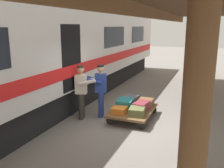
% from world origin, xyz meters
% --- Properties ---
extents(ground_plane, '(60.00, 60.00, 0.00)m').
position_xyz_m(ground_plane, '(0.00, 0.00, 0.00)').
color(ground_plane, slate).
extents(platform_canopy, '(3.20, 15.98, 3.56)m').
position_xyz_m(platform_canopy, '(-1.81, 0.00, 3.26)').
color(platform_canopy, brown).
rests_on(platform_canopy, ground_plane).
extents(train_car, '(3.02, 20.92, 4.00)m').
position_xyz_m(train_car, '(3.48, 0.00, 2.06)').
color(train_car, silver).
rests_on(train_car, ground_plane).
extents(luggage_cart, '(1.22, 1.85, 0.31)m').
position_xyz_m(luggage_cart, '(0.22, -0.69, 0.27)').
color(luggage_cart, brown).
rests_on(luggage_cart, ground_plane).
extents(suitcase_teal_softside, '(0.56, 0.68, 0.29)m').
position_xyz_m(suitcase_teal_softside, '(0.50, -0.69, 0.46)').
color(suitcase_teal_softside, '#1E666B').
rests_on(suitcase_teal_softside, luggage_cart).
extents(suitcase_brown_leather, '(0.47, 0.62, 0.20)m').
position_xyz_m(suitcase_brown_leather, '(-0.05, -1.20, 0.42)').
color(suitcase_brown_leather, brown).
rests_on(suitcase_brown_leather, luggage_cart).
extents(suitcase_orange_carryall, '(0.43, 0.45, 0.19)m').
position_xyz_m(suitcase_orange_carryall, '(0.50, -0.18, 0.41)').
color(suitcase_orange_carryall, '#CC6B23').
rests_on(suitcase_orange_carryall, luggage_cart).
extents(suitcase_slate_roller, '(0.55, 0.69, 0.27)m').
position_xyz_m(suitcase_slate_roller, '(0.50, -1.20, 0.45)').
color(suitcase_slate_roller, '#4C515B').
rests_on(suitcase_slate_roller, luggage_cart).
extents(suitcase_burgundy_valise, '(0.46, 0.66, 0.26)m').
position_xyz_m(suitcase_burgundy_valise, '(-0.05, -0.69, 0.45)').
color(suitcase_burgundy_valise, maroon).
rests_on(suitcase_burgundy_valise, luggage_cart).
extents(suitcase_olive_duffel, '(0.50, 0.56, 0.23)m').
position_xyz_m(suitcase_olive_duffel, '(-0.05, -0.18, 0.43)').
color(suitcase_olive_duffel, brown).
rests_on(suitcase_olive_duffel, luggage_cart).
extents(porter_in_overalls, '(0.73, 0.57, 1.70)m').
position_xyz_m(porter_in_overalls, '(1.28, -0.50, 0.93)').
color(porter_in_overalls, navy).
rests_on(porter_in_overalls, ground_plane).
extents(porter_by_door, '(0.73, 0.56, 1.70)m').
position_xyz_m(porter_by_door, '(1.74, -0.13, 0.93)').
color(porter_by_door, '#332D28').
rests_on(porter_by_door, ground_plane).
extents(baggage_tug, '(1.42, 1.89, 1.30)m').
position_xyz_m(baggage_tug, '(-1.06, -9.42, 0.63)').
color(baggage_tug, orange).
rests_on(baggage_tug, ground_plane).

